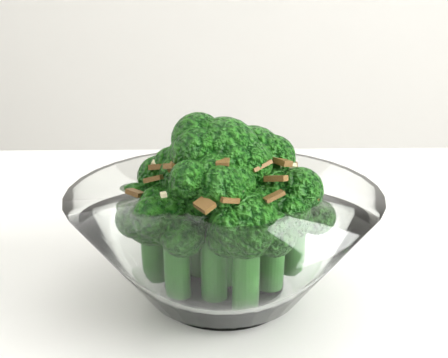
# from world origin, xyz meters

# --- Properties ---
(broccoli_dish) EXTENTS (0.23, 0.23, 0.14)m
(broccoli_dish) POSITION_xyz_m (0.19, 0.01, 0.81)
(broccoli_dish) COLOR white
(broccoli_dish) RESTS_ON table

